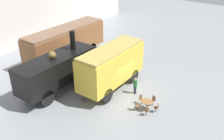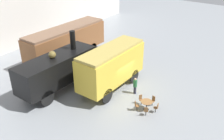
# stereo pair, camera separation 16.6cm
# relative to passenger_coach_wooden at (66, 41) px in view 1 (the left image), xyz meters

# --- Properties ---
(ground_plane) EXTENTS (80.00, 80.00, 0.00)m
(ground_plane) POSITION_rel_passenger_coach_wooden_xyz_m (-1.70, -8.67, -2.24)
(ground_plane) COLOR gray
(backdrop_wall) EXTENTS (44.00, 0.15, 9.00)m
(backdrop_wall) POSITION_rel_passenger_coach_wooden_xyz_m (-1.70, 7.08, 2.26)
(backdrop_wall) COLOR silver
(backdrop_wall) RESTS_ON ground_plane
(passenger_coach_wooden) EXTENTS (10.29, 2.58, 3.74)m
(passenger_coach_wooden) POSITION_rel_passenger_coach_wooden_xyz_m (0.00, 0.00, 0.00)
(passenger_coach_wooden) COLOR brown
(passenger_coach_wooden) RESTS_ON ground_plane
(steam_locomotive) EXTENTS (7.74, 2.44, 5.02)m
(steam_locomotive) POSITION_rel_passenger_coach_wooden_xyz_m (-5.20, -4.21, -0.14)
(steam_locomotive) COLOR black
(steam_locomotive) RESTS_ON ground_plane
(passenger_coach_vintage) EXTENTS (7.07, 2.43, 3.97)m
(passenger_coach_vintage) POSITION_rel_passenger_coach_wooden_xyz_m (-2.20, -7.93, 0.14)
(passenger_coach_vintage) COLOR gold
(passenger_coach_vintage) RESTS_ON ground_plane
(cafe_table_near) EXTENTS (0.94, 0.94, 0.78)m
(cafe_table_near) POSITION_rel_passenger_coach_wooden_xyz_m (-3.23, -12.21, -1.61)
(cafe_table_near) COLOR black
(cafe_table_near) RESTS_ON ground_plane
(cafe_chair_0) EXTENTS (0.40, 0.39, 0.87)m
(cafe_chair_0) POSITION_rel_passenger_coach_wooden_xyz_m (-3.98, -12.59, -1.73)
(cafe_chair_0) COLOR black
(cafe_chair_0) RESTS_ON ground_plane
(cafe_chair_1) EXTENTS (0.36, 0.37, 0.87)m
(cafe_chair_1) POSITION_rel_passenger_coach_wooden_xyz_m (-3.10, -13.04, -1.73)
(cafe_chair_1) COLOR black
(cafe_chair_1) RESTS_ON ground_plane
(cafe_chair_2) EXTENTS (0.37, 0.36, 0.87)m
(cafe_chair_2) POSITION_rel_passenger_coach_wooden_xyz_m (-2.39, -12.34, -1.73)
(cafe_chair_2) COLOR black
(cafe_chair_2) RESTS_ON ground_plane
(cafe_chair_3) EXTENTS (0.39, 0.40, 0.87)m
(cafe_chair_3) POSITION_rel_passenger_coach_wooden_xyz_m (-2.84, -11.46, -1.73)
(cafe_chair_3) COLOR black
(cafe_chair_3) RESTS_ON ground_plane
(cafe_chair_4) EXTENTS (0.40, 0.40, 0.87)m
(cafe_chair_4) POSITION_rel_passenger_coach_wooden_xyz_m (-3.82, -11.61, -1.73)
(cafe_chair_4) COLOR black
(cafe_chair_4) RESTS_ON ground_plane
(visitor_person) EXTENTS (0.34, 0.34, 1.57)m
(visitor_person) POSITION_rel_passenger_coach_wooden_xyz_m (-1.73, -10.19, -1.39)
(visitor_person) COLOR #262633
(visitor_person) RESTS_ON ground_plane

